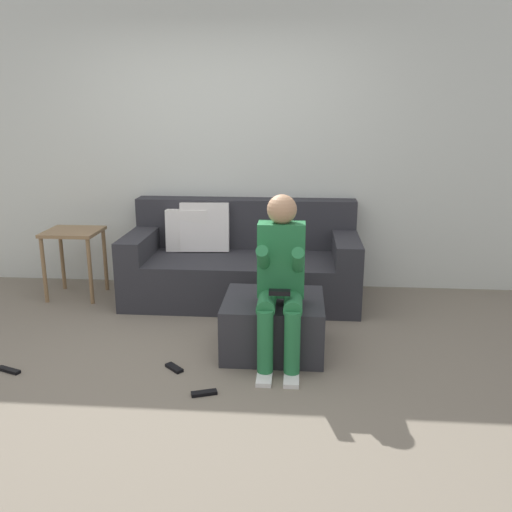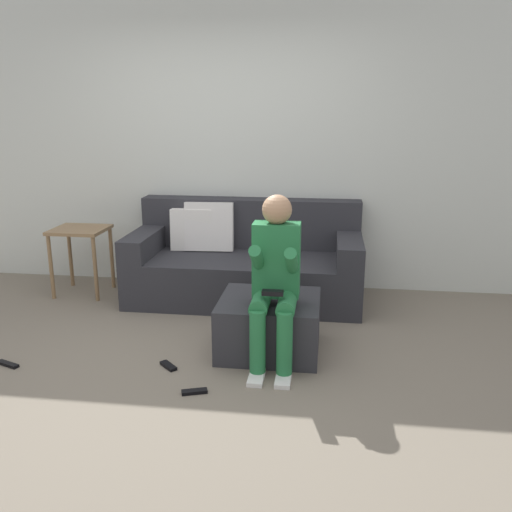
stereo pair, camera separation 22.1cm
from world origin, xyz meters
name	(u,v)px [view 1 (the left image)]	position (x,y,z in m)	size (l,w,h in m)	color
ground_plane	(183,371)	(0.00, 0.00, 0.00)	(8.12, 8.12, 0.00)	slate
wall_back	(221,147)	(0.00, 1.96, 1.35)	(6.25, 0.10, 2.70)	silver
couch_sectional	(241,263)	(0.23, 1.52, 0.33)	(2.08, 0.93, 0.88)	#2D2D33
ottoman	(273,324)	(0.59, 0.38, 0.20)	(0.71, 0.65, 0.39)	#2D2D33
person_seated	(281,275)	(0.64, 0.21, 0.63)	(0.32, 0.59, 1.16)	#26723F
side_table	(74,243)	(-1.30, 1.41, 0.51)	(0.49, 0.45, 0.63)	olive
remote_near_ottoman	(204,393)	(0.20, -0.30, 0.01)	(0.16, 0.05, 0.02)	black
remote_by_storage_bin	(174,368)	(-0.06, 0.01, 0.01)	(0.15, 0.05, 0.02)	black
remote_under_side_table	(9,370)	(-1.17, -0.11, 0.01)	(0.18, 0.04, 0.02)	black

